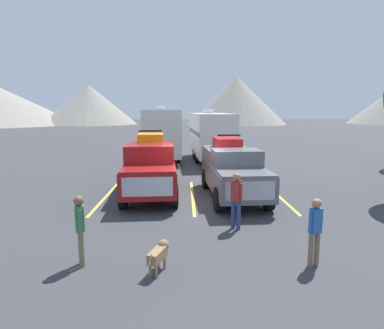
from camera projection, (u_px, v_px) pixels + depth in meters
name	position (u px, v px, depth m)	size (l,w,h in m)	color
ground_plane	(193.00, 202.00, 13.16)	(240.00, 240.00, 0.00)	#38383D
pickup_truck_a	(150.00, 166.00, 14.14)	(2.46, 5.46, 2.73)	maroon
pickup_truck_b	(232.00, 169.00, 13.81)	(2.39, 5.52, 2.56)	#595B60
lot_stripe_a	(106.00, 197.00, 13.90)	(0.12, 5.50, 0.01)	gold
lot_stripe_b	(193.00, 196.00, 13.98)	(0.12, 5.50, 0.01)	gold
lot_stripe_c	(278.00, 196.00, 14.07)	(0.12, 5.50, 0.01)	gold
camper_trailer_a	(162.00, 132.00, 23.29)	(2.90, 7.47, 3.91)	silver
camper_trailer_b	(211.00, 134.00, 23.31)	(2.83, 8.53, 3.67)	white
person_a	(236.00, 197.00, 9.99)	(0.33, 0.32, 1.75)	navy
person_b	(80.00, 226.00, 7.63)	(0.27, 0.35, 1.68)	#726047
person_c	(315.00, 228.00, 7.59)	(0.35, 0.25, 1.62)	#726047
dog	(159.00, 253.00, 7.45)	(0.47, 0.88, 0.64)	olive
mountain_ridge	(129.00, 102.00, 83.40)	(141.98, 43.40, 11.97)	gray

